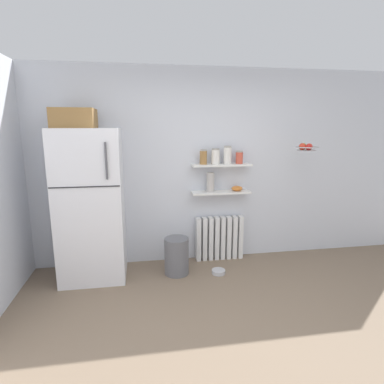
{
  "coord_description": "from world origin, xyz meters",
  "views": [
    {
      "loc": [
        -0.78,
        -2.11,
        1.85
      ],
      "look_at": [
        -0.17,
        1.6,
        1.05
      ],
      "focal_mm": 29.17,
      "sensor_mm": 36.0,
      "label": 1
    }
  ],
  "objects_px": {
    "storage_jar_1": "(216,156)",
    "vase": "(210,182)",
    "storage_jar_0": "(203,157)",
    "hanging_fruit_basket": "(306,147)",
    "radiator": "(219,238)",
    "pet_food_bowl": "(218,272)",
    "refrigerator": "(90,201)",
    "trash_bin": "(177,256)",
    "shelf_bowl": "(237,188)",
    "storage_jar_2": "(228,155)",
    "storage_jar_3": "(239,157)"
  },
  "relations": [
    {
      "from": "storage_jar_3",
      "to": "shelf_bowl",
      "type": "relative_size",
      "value": 1.15
    },
    {
      "from": "pet_food_bowl",
      "to": "storage_jar_2",
      "type": "bearing_deg",
      "value": 64.26
    },
    {
      "from": "radiator",
      "to": "storage_jar_0",
      "type": "relative_size",
      "value": 3.4
    },
    {
      "from": "radiator",
      "to": "vase",
      "type": "height_order",
      "value": "vase"
    },
    {
      "from": "radiator",
      "to": "pet_food_bowl",
      "type": "distance_m",
      "value": 0.55
    },
    {
      "from": "vase",
      "to": "hanging_fruit_basket",
      "type": "height_order",
      "value": "hanging_fruit_basket"
    },
    {
      "from": "radiator",
      "to": "pet_food_bowl",
      "type": "bearing_deg",
      "value": -105.15
    },
    {
      "from": "storage_jar_3",
      "to": "trash_bin",
      "type": "distance_m",
      "value": 1.53
    },
    {
      "from": "storage_jar_0",
      "to": "shelf_bowl",
      "type": "height_order",
      "value": "storage_jar_0"
    },
    {
      "from": "radiator",
      "to": "hanging_fruit_basket",
      "type": "bearing_deg",
      "value": -15.46
    },
    {
      "from": "radiator",
      "to": "shelf_bowl",
      "type": "xyz_separation_m",
      "value": [
        0.23,
        -0.03,
        0.71
      ]
    },
    {
      "from": "vase",
      "to": "pet_food_bowl",
      "type": "bearing_deg",
      "value": -86.94
    },
    {
      "from": "radiator",
      "to": "vase",
      "type": "distance_m",
      "value": 0.82
    },
    {
      "from": "hanging_fruit_basket",
      "to": "radiator",
      "type": "bearing_deg",
      "value": 164.54
    },
    {
      "from": "vase",
      "to": "hanging_fruit_basket",
      "type": "xyz_separation_m",
      "value": [
        1.19,
        -0.26,
        0.47
      ]
    },
    {
      "from": "storage_jar_1",
      "to": "refrigerator",
      "type": "bearing_deg",
      "value": -172.17
    },
    {
      "from": "refrigerator",
      "to": "shelf_bowl",
      "type": "xyz_separation_m",
      "value": [
        1.9,
        0.22,
        0.06
      ]
    },
    {
      "from": "radiator",
      "to": "storage_jar_2",
      "type": "relative_size",
      "value": 2.8
    },
    {
      "from": "storage_jar_1",
      "to": "vase",
      "type": "distance_m",
      "value": 0.35
    },
    {
      "from": "storage_jar_2",
      "to": "storage_jar_1",
      "type": "bearing_deg",
      "value": 180.0
    },
    {
      "from": "shelf_bowl",
      "to": "hanging_fruit_basket",
      "type": "height_order",
      "value": "hanging_fruit_basket"
    },
    {
      "from": "refrigerator",
      "to": "storage_jar_2",
      "type": "height_order",
      "value": "refrigerator"
    },
    {
      "from": "storage_jar_0",
      "to": "vase",
      "type": "distance_m",
      "value": 0.35
    },
    {
      "from": "refrigerator",
      "to": "pet_food_bowl",
      "type": "bearing_deg",
      "value": -7.58
    },
    {
      "from": "trash_bin",
      "to": "hanging_fruit_basket",
      "type": "relative_size",
      "value": 1.59
    },
    {
      "from": "radiator",
      "to": "storage_jar_3",
      "type": "xyz_separation_m",
      "value": [
        0.24,
        -0.03,
        1.13
      ]
    },
    {
      "from": "storage_jar_0",
      "to": "hanging_fruit_basket",
      "type": "xyz_separation_m",
      "value": [
        1.29,
        -0.26,
        0.13
      ]
    },
    {
      "from": "refrigerator",
      "to": "trash_bin",
      "type": "xyz_separation_m",
      "value": [
        1.02,
        -0.11,
        -0.73
      ]
    },
    {
      "from": "shelf_bowl",
      "to": "storage_jar_0",
      "type": "bearing_deg",
      "value": 180.0
    },
    {
      "from": "storage_jar_3",
      "to": "pet_food_bowl",
      "type": "height_order",
      "value": "storage_jar_3"
    },
    {
      "from": "refrigerator",
      "to": "storage_jar_0",
      "type": "relative_size",
      "value": 10.46
    },
    {
      "from": "radiator",
      "to": "pet_food_bowl",
      "type": "relative_size",
      "value": 3.84
    },
    {
      "from": "shelf_bowl",
      "to": "pet_food_bowl",
      "type": "height_order",
      "value": "shelf_bowl"
    },
    {
      "from": "storage_jar_1",
      "to": "pet_food_bowl",
      "type": "xyz_separation_m",
      "value": [
        -0.04,
        -0.42,
        -1.43
      ]
    },
    {
      "from": "trash_bin",
      "to": "pet_food_bowl",
      "type": "relative_size",
      "value": 2.72
    },
    {
      "from": "storage_jar_2",
      "to": "hanging_fruit_basket",
      "type": "height_order",
      "value": "hanging_fruit_basket"
    },
    {
      "from": "refrigerator",
      "to": "shelf_bowl",
      "type": "relative_size",
      "value": 13.59
    },
    {
      "from": "refrigerator",
      "to": "storage_jar_1",
      "type": "xyz_separation_m",
      "value": [
        1.59,
        0.22,
        0.5
      ]
    },
    {
      "from": "pet_food_bowl",
      "to": "refrigerator",
      "type": "bearing_deg",
      "value": 172.42
    },
    {
      "from": "storage_jar_2",
      "to": "vase",
      "type": "bearing_deg",
      "value": 180.0
    },
    {
      "from": "vase",
      "to": "hanging_fruit_basket",
      "type": "bearing_deg",
      "value": -12.28
    },
    {
      "from": "pet_food_bowl",
      "to": "hanging_fruit_basket",
      "type": "height_order",
      "value": "hanging_fruit_basket"
    },
    {
      "from": "storage_jar_2",
      "to": "shelf_bowl",
      "type": "relative_size",
      "value": 1.58
    },
    {
      "from": "radiator",
      "to": "storage_jar_3",
      "type": "height_order",
      "value": "storage_jar_3"
    },
    {
      "from": "radiator",
      "to": "hanging_fruit_basket",
      "type": "distance_m",
      "value": 1.68
    },
    {
      "from": "pet_food_bowl",
      "to": "vase",
      "type": "bearing_deg",
      "value": 93.06
    },
    {
      "from": "vase",
      "to": "shelf_bowl",
      "type": "relative_size",
      "value": 1.72
    },
    {
      "from": "storage_jar_2",
      "to": "refrigerator",
      "type": "bearing_deg",
      "value": -172.9
    },
    {
      "from": "refrigerator",
      "to": "trash_bin",
      "type": "height_order",
      "value": "refrigerator"
    },
    {
      "from": "vase",
      "to": "trash_bin",
      "type": "bearing_deg",
      "value": -147.05
    }
  ]
}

